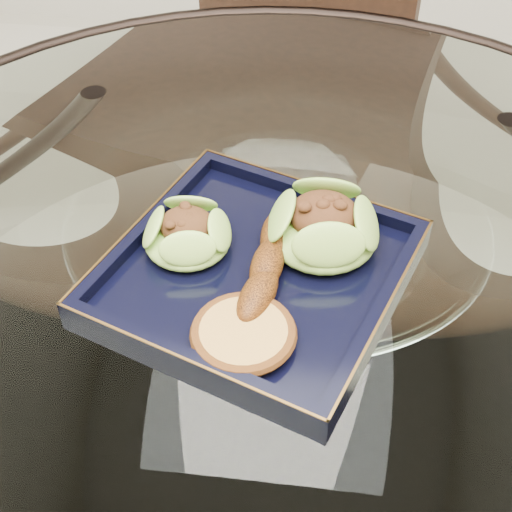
# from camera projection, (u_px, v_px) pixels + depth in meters

# --- Properties ---
(dining_table) EXTENTS (1.13, 1.13, 0.77)m
(dining_table) POSITION_uv_depth(u_px,v_px,m) (274.00, 343.00, 0.87)
(dining_table) COLOR white
(dining_table) RESTS_ON ground
(dining_chair) EXTENTS (0.53, 0.53, 0.98)m
(dining_chair) POSITION_uv_depth(u_px,v_px,m) (276.00, 119.00, 1.30)
(dining_chair) COLOR black
(dining_chair) RESTS_ON ground
(navy_plate) EXTENTS (0.35, 0.35, 0.02)m
(navy_plate) POSITION_uv_depth(u_px,v_px,m) (256.00, 278.00, 0.71)
(navy_plate) COLOR black
(navy_plate) RESTS_ON dining_table
(lettuce_wrap_left) EXTENTS (0.11, 0.11, 0.03)m
(lettuce_wrap_left) POSITION_uv_depth(u_px,v_px,m) (187.00, 236.00, 0.71)
(lettuce_wrap_left) COLOR olive
(lettuce_wrap_left) RESTS_ON navy_plate
(lettuce_wrap_right) EXTENTS (0.14, 0.14, 0.04)m
(lettuce_wrap_right) POSITION_uv_depth(u_px,v_px,m) (323.00, 229.00, 0.71)
(lettuce_wrap_right) COLOR #60932A
(lettuce_wrap_right) RESTS_ON navy_plate
(roasted_plantain) EXTENTS (0.05, 0.15, 0.03)m
(roasted_plantain) POSITION_uv_depth(u_px,v_px,m) (267.00, 265.00, 0.69)
(roasted_plantain) COLOR #642F0A
(roasted_plantain) RESTS_ON navy_plate
(crumb_patty) EXTENTS (0.10, 0.10, 0.02)m
(crumb_patty) POSITION_uv_depth(u_px,v_px,m) (243.00, 335.00, 0.63)
(crumb_patty) COLOR #C69042
(crumb_patty) RESTS_ON navy_plate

